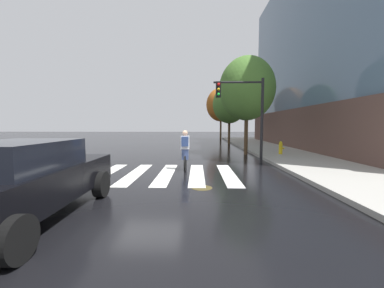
{
  "coord_description": "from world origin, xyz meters",
  "views": [
    {
      "loc": [
        1.88,
        -8.79,
        1.89
      ],
      "look_at": [
        1.66,
        0.77,
        1.12
      ],
      "focal_mm": 21.43,
      "sensor_mm": 36.0,
      "label": 1
    }
  ],
  "objects_px": {
    "sedan_near": "(21,180)",
    "cyclist": "(185,150)",
    "fire_hydrant": "(281,148)",
    "street_tree_near": "(247,89)",
    "street_tree_mid": "(229,104)",
    "manhole_cover": "(202,188)",
    "street_tree_far": "(221,105)",
    "traffic_light_near": "(245,106)"
  },
  "relations": [
    {
      "from": "street_tree_mid",
      "to": "street_tree_near",
      "type": "bearing_deg",
      "value": -90.4
    },
    {
      "from": "cyclist",
      "to": "traffic_light_near",
      "type": "xyz_separation_m",
      "value": [
        2.87,
        1.78,
        2.02
      ]
    },
    {
      "from": "sedan_near",
      "to": "street_tree_mid",
      "type": "bearing_deg",
      "value": 70.48
    },
    {
      "from": "manhole_cover",
      "to": "traffic_light_near",
      "type": "height_order",
      "value": "traffic_light_near"
    },
    {
      "from": "sedan_near",
      "to": "cyclist",
      "type": "bearing_deg",
      "value": 60.65
    },
    {
      "from": "street_tree_near",
      "to": "street_tree_far",
      "type": "bearing_deg",
      "value": 90.12
    },
    {
      "from": "cyclist",
      "to": "street_tree_near",
      "type": "relative_size",
      "value": 0.27
    },
    {
      "from": "manhole_cover",
      "to": "street_tree_near",
      "type": "distance_m",
      "value": 9.62
    },
    {
      "from": "traffic_light_near",
      "to": "sedan_near",
      "type": "bearing_deg",
      "value": -129.61
    },
    {
      "from": "manhole_cover",
      "to": "street_tree_far",
      "type": "height_order",
      "value": "street_tree_far"
    },
    {
      "from": "traffic_light_near",
      "to": "street_tree_mid",
      "type": "relative_size",
      "value": 0.71
    },
    {
      "from": "traffic_light_near",
      "to": "street_tree_far",
      "type": "relative_size",
      "value": 0.61
    },
    {
      "from": "manhole_cover",
      "to": "street_tree_near",
      "type": "height_order",
      "value": "street_tree_near"
    },
    {
      "from": "manhole_cover",
      "to": "traffic_light_near",
      "type": "distance_m",
      "value": 5.84
    },
    {
      "from": "fire_hydrant",
      "to": "street_tree_mid",
      "type": "relative_size",
      "value": 0.13
    },
    {
      "from": "street_tree_near",
      "to": "street_tree_far",
      "type": "height_order",
      "value": "street_tree_far"
    },
    {
      "from": "manhole_cover",
      "to": "cyclist",
      "type": "relative_size",
      "value": 0.37
    },
    {
      "from": "sedan_near",
      "to": "traffic_light_near",
      "type": "height_order",
      "value": "traffic_light_near"
    },
    {
      "from": "cyclist",
      "to": "street_tree_mid",
      "type": "relative_size",
      "value": 0.29
    },
    {
      "from": "fire_hydrant",
      "to": "manhole_cover",
      "type": "bearing_deg",
      "value": -124.6
    },
    {
      "from": "sedan_near",
      "to": "manhole_cover",
      "type": "bearing_deg",
      "value": 34.33
    },
    {
      "from": "fire_hydrant",
      "to": "street_tree_near",
      "type": "relative_size",
      "value": 0.12
    },
    {
      "from": "fire_hydrant",
      "to": "street_tree_mid",
      "type": "bearing_deg",
      "value": 101.47
    },
    {
      "from": "street_tree_near",
      "to": "street_tree_mid",
      "type": "height_order",
      "value": "street_tree_near"
    },
    {
      "from": "sedan_near",
      "to": "street_tree_mid",
      "type": "relative_size",
      "value": 0.78
    },
    {
      "from": "sedan_near",
      "to": "cyclist",
      "type": "xyz_separation_m",
      "value": [
        2.96,
        5.27,
        0.02
      ]
    },
    {
      "from": "sedan_near",
      "to": "street_tree_mid",
      "type": "xyz_separation_m",
      "value": [
        6.7,
        18.89,
        3.19
      ]
    },
    {
      "from": "fire_hydrant",
      "to": "street_tree_mid",
      "type": "height_order",
      "value": "street_tree_mid"
    },
    {
      "from": "manhole_cover",
      "to": "street_tree_near",
      "type": "relative_size",
      "value": 0.1
    },
    {
      "from": "street_tree_near",
      "to": "street_tree_far",
      "type": "xyz_separation_m",
      "value": [
        -0.03,
        15.8,
        0.4
      ]
    },
    {
      "from": "manhole_cover",
      "to": "fire_hydrant",
      "type": "xyz_separation_m",
      "value": [
        4.96,
        7.19,
        0.53
      ]
    },
    {
      "from": "manhole_cover",
      "to": "street_tree_far",
      "type": "bearing_deg",
      "value": 82.86
    },
    {
      "from": "sedan_near",
      "to": "street_tree_far",
      "type": "bearing_deg",
      "value": 75.93
    },
    {
      "from": "manhole_cover",
      "to": "sedan_near",
      "type": "distance_m",
      "value": 4.45
    },
    {
      "from": "sedan_near",
      "to": "traffic_light_near",
      "type": "distance_m",
      "value": 9.38
    },
    {
      "from": "sedan_near",
      "to": "cyclist",
      "type": "relative_size",
      "value": 2.71
    },
    {
      "from": "fire_hydrant",
      "to": "street_tree_near",
      "type": "height_order",
      "value": "street_tree_near"
    },
    {
      "from": "fire_hydrant",
      "to": "street_tree_near",
      "type": "xyz_separation_m",
      "value": [
        -1.93,
        0.9,
        3.71
      ]
    },
    {
      "from": "traffic_light_near",
      "to": "street_tree_far",
      "type": "bearing_deg",
      "value": 87.72
    },
    {
      "from": "cyclist",
      "to": "fire_hydrant",
      "type": "bearing_deg",
      "value": 38.02
    },
    {
      "from": "cyclist",
      "to": "fire_hydrant",
      "type": "relative_size",
      "value": 2.19
    },
    {
      "from": "sedan_near",
      "to": "fire_hydrant",
      "type": "xyz_separation_m",
      "value": [
        8.57,
        9.65,
        -0.29
      ]
    }
  ]
}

